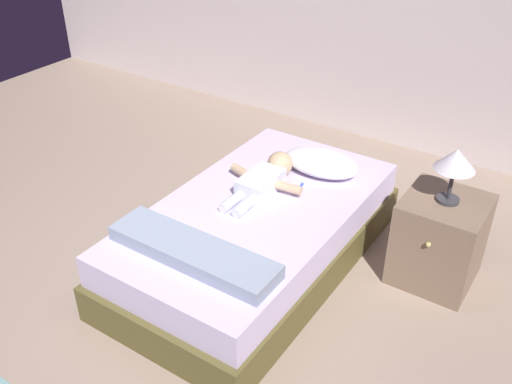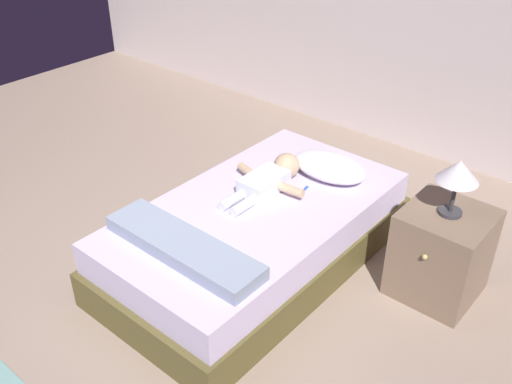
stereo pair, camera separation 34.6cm
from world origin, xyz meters
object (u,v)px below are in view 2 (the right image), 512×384
Objects in this scene: baby at (269,179)px; nightstand at (441,253)px; toothbrush at (304,190)px; lamp at (458,173)px; pillow at (329,167)px; bed at (256,235)px.

baby is 1.13m from nightstand.
baby is at bearing -165.18° from nightstand.
lamp is at bearing 10.99° from toothbrush.
pillow is 0.80× the size of baby.
baby reaches higher than bed.
pillow is at bearing 174.00° from lamp.
pillow is 3.54× the size of toothbrush.
toothbrush reaches higher than bed.
bed is 0.67m from pillow.
baby reaches higher than nightstand.
lamp reaches higher than pillow.
toothbrush is 0.26× the size of nightstand.
toothbrush is at bearing -92.13° from pillow.
pillow is 0.90m from nightstand.
pillow reaches higher than nightstand.
baby is 1.17× the size of nightstand.
lamp is at bearing 26.68° from bed.
baby reaches higher than toothbrush.
pillow is at bearing 61.51° from baby.
pillow reaches higher than bed.
pillow is 1.55× the size of lamp.
pillow is at bearing 173.99° from nightstand.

